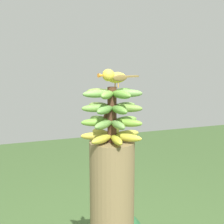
% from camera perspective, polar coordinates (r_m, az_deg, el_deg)
% --- Properties ---
extents(banana_bunch, '(0.30, 0.30, 0.26)m').
position_cam_1_polar(banana_bunch, '(1.55, -0.01, -0.47)').
color(banana_bunch, '#4C2D1E').
rests_on(banana_bunch, banana_tree).
extents(perched_bird, '(0.22, 0.07, 0.08)m').
position_cam_1_polar(perched_bird, '(1.50, 0.31, 6.15)').
color(perched_bird, '#C68933').
rests_on(perched_bird, banana_bunch).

